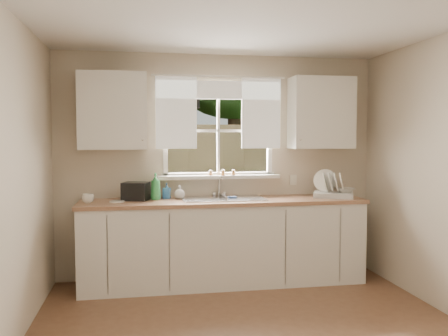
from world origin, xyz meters
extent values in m
cube|color=beige|center=(0.00, 2.00, 0.57)|extent=(3.60, 0.02, 1.15)
cube|color=beige|center=(0.00, 2.00, 2.33)|extent=(3.60, 0.02, 0.35)
cube|color=beige|center=(-1.20, 2.00, 1.65)|extent=(1.20, 0.02, 1.00)
cube|color=beige|center=(1.20, 2.00, 1.65)|extent=(1.20, 0.02, 1.00)
cube|color=beige|center=(0.00, -2.00, 1.25)|extent=(3.60, 0.02, 2.50)
cube|color=silver|center=(0.00, 0.00, 2.50)|extent=(3.60, 4.00, 0.02)
cube|color=white|center=(0.00, 2.02, 1.15)|extent=(1.30, 0.06, 0.05)
cube|color=white|center=(0.00, 2.02, 2.15)|extent=(1.30, 0.06, 0.05)
cube|color=white|center=(-0.60, 2.02, 1.65)|extent=(0.05, 0.06, 1.05)
cube|color=white|center=(0.60, 2.02, 1.65)|extent=(0.05, 0.06, 1.05)
cube|color=white|center=(0.00, 2.02, 1.65)|extent=(0.03, 0.04, 1.00)
cube|color=white|center=(0.00, 2.02, 1.65)|extent=(1.20, 0.04, 0.03)
cube|color=white|center=(0.00, 1.96, 1.13)|extent=(1.38, 0.14, 0.04)
cylinder|color=white|center=(0.00, 1.94, 2.25)|extent=(1.50, 0.02, 0.02)
cube|color=white|center=(-0.48, 1.95, 1.85)|extent=(0.45, 0.02, 0.80)
cube|color=white|center=(0.48, 1.95, 1.85)|extent=(0.45, 0.02, 0.80)
cube|color=white|center=(0.00, 1.95, 2.10)|extent=(1.40, 0.02, 0.20)
cube|color=silver|center=(0.00, 1.68, 0.43)|extent=(3.00, 0.62, 0.87)
cube|color=#9A6C4D|center=(0.00, 1.68, 0.89)|extent=(3.04, 0.65, 0.04)
cube|color=silver|center=(-1.15, 1.82, 1.85)|extent=(0.70, 0.33, 0.80)
cube|color=silver|center=(1.15, 1.82, 1.85)|extent=(0.70, 0.33, 0.80)
cube|color=beige|center=(0.88, 1.99, 1.08)|extent=(0.08, 0.01, 0.12)
cylinder|color=brown|center=(0.16, 1.94, 1.18)|extent=(0.04, 0.04, 0.06)
cylinder|color=brown|center=(-0.10, 1.94, 1.18)|extent=(0.04, 0.04, 0.06)
cylinder|color=brown|center=(0.04, 1.94, 1.18)|extent=(0.04, 0.04, 0.06)
cube|color=#335421|center=(0.00, 7.00, -0.02)|extent=(20.00, 10.00, 0.02)
cube|color=#8F774F|center=(0.00, 5.00, 0.90)|extent=(8.00, 0.10, 1.80)
cube|color=#5B131B|center=(-1.20, 8.50, 1.10)|extent=(3.00, 3.00, 2.20)
cube|color=black|center=(-1.20, 8.50, 2.35)|extent=(3.20, 3.20, 0.30)
cylinder|color=#423021|center=(1.40, 8.00, 1.60)|extent=(0.36, 0.36, 3.20)
sphere|color=#214716|center=(1.40, 8.00, 4.00)|extent=(4.00, 4.00, 4.00)
sphere|color=#214716|center=(0.30, 9.50, 4.50)|extent=(3.20, 3.20, 3.20)
cube|color=#B7B7BC|center=(0.00, 1.71, 0.83)|extent=(0.84, 0.46, 0.18)
cube|color=#B7B7BC|center=(0.00, 1.71, 0.92)|extent=(0.88, 0.50, 0.01)
cube|color=#B7B7BC|center=(0.00, 1.71, 0.89)|extent=(0.02, 0.41, 0.14)
cylinder|color=silver|center=(0.00, 1.96, 1.02)|extent=(0.03, 0.03, 0.22)
cylinder|color=silver|center=(0.00, 1.88, 1.13)|extent=(0.02, 0.18, 0.02)
sphere|color=silver|center=(-0.06, 1.96, 0.94)|extent=(0.05, 0.05, 0.05)
sphere|color=silver|center=(0.06, 1.96, 0.94)|extent=(0.05, 0.05, 0.05)
cube|color=silver|center=(1.23, 1.65, 0.94)|extent=(0.52, 0.46, 0.06)
cylinder|color=white|center=(1.18, 1.77, 1.09)|extent=(0.27, 0.18, 0.25)
cylinder|color=white|center=(1.15, 1.69, 1.08)|extent=(0.15, 0.23, 0.22)
cylinder|color=white|center=(1.21, 1.66, 1.08)|extent=(0.15, 0.23, 0.22)
cylinder|color=white|center=(1.26, 1.64, 1.08)|extent=(0.15, 0.23, 0.22)
cylinder|color=white|center=(1.32, 1.61, 1.08)|extent=(0.15, 0.23, 0.22)
imported|color=beige|center=(1.35, 1.61, 0.99)|extent=(0.21, 0.21, 0.05)
imported|color=green|center=(-0.72, 1.78, 1.05)|extent=(0.13, 0.13, 0.29)
imported|color=#3470C4|center=(-0.60, 1.87, 1.00)|extent=(0.10, 0.10, 0.17)
imported|color=#EEEDC4|center=(-0.46, 1.82, 0.98)|extent=(0.14, 0.14, 0.15)
cylinder|color=silver|center=(-1.12, 1.67, 0.92)|extent=(0.15, 0.15, 0.01)
imported|color=white|center=(-1.40, 1.63, 0.96)|extent=(0.14, 0.14, 0.10)
cube|color=black|center=(-0.92, 1.78, 1.01)|extent=(0.31, 0.29, 0.19)
camera|label=1|loc=(-0.88, -3.29, 1.57)|focal=38.00mm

